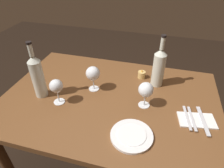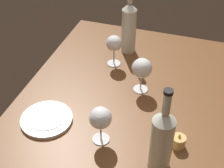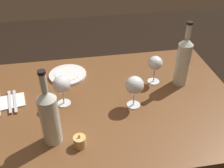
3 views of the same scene
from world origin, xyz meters
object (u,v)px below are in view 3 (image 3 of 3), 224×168
Objects in this scene: wine_glass_left at (135,86)px; wine_glass_centre at (155,64)px; wine_bottle at (183,61)px; folded_napkin at (5,103)px; wine_bottle_second at (49,116)px; dinner_plate at (68,75)px; wine_glass_right at (62,85)px; fork_inner at (10,101)px; votive_candle at (80,142)px; fork_outer at (15,101)px.

wine_glass_left is 1.04× the size of wine_glass_centre.
wine_glass_centre is 0.45× the size of wine_bottle.
folded_napkin is (0.78, 0.06, -0.11)m from wine_glass_centre.
wine_bottle_second is 0.50m from dinner_plate.
wine_bottle_second is 1.67× the size of folded_napkin.
wine_glass_right is at bearing 12.04° from wine_glass_centre.
dinner_plate is at bearing -146.14° from fork_inner.
folded_napkin is at bearing -10.90° from wine_glass_left.
votive_candle is (0.57, 0.35, -0.12)m from wine_bottle.
folded_napkin is (0.62, -0.12, -0.11)m from wine_glass_left.
wine_glass_left is at bearing 167.98° from wine_glass_right.
wine_bottle_second is 1.92× the size of fork_inner.
fork_outer is (0.73, 0.06, -0.10)m from wine_glass_centre.
fork_inner is at bearing -52.84° from wine_bottle_second.
fork_inner reaches higher than folded_napkin.
wine_glass_left is 0.42m from wine_bottle_second.
folded_napkin is 0.05m from fork_outer.
wine_bottle is at bearing -173.71° from wine_glass_right.
wine_glass_right is 0.24m from wine_bottle_second.
votive_candle is (0.43, 0.39, -0.09)m from wine_glass_centre.
wine_bottle reaches higher than fork_outer.
wine_bottle is at bearing -154.33° from wine_glass_left.
wine_bottle is 0.92m from folded_napkin.
votive_candle is 0.32× the size of dinner_plate.
dinner_plate is 1.02× the size of folded_napkin.
dinner_plate is at bearing -16.73° from wine_glass_centre.
wine_glass_right is 0.31m from folded_napkin.
fork_inner is (-0.03, 0.00, 0.01)m from folded_napkin.
wine_glass_left is 0.23m from wine_glass_centre.
wine_glass_right reaches higher than votive_candle.
wine_glass_left is 0.34m from wine_glass_right.
dinner_plate reaches higher than folded_napkin.
wine_glass_left reaches higher than fork_inner.
wine_glass_centre is 0.76× the size of folded_napkin.
wine_glass_right is 0.27m from dinner_plate.
wine_glass_right is 0.30m from votive_candle.
wine_glass_left is 0.80× the size of folded_napkin.
folded_napkin is 1.15× the size of fork_outer.
fork_inner is at bearing 180.00° from folded_napkin.
wine_glass_centre is at bearing -175.90° from folded_napkin.
votive_candle is at bearing 136.03° from folded_napkin.
wine_glass_right is at bearing -12.02° from wine_glass_left.
wine_bottle_second is at bearing 80.74° from dinner_plate.
folded_napkin is at bearing 0.00° from fork_inner.
wine_glass_right and wine_glass_centre have the same top height.
fork_inner is at bearing 4.24° from wine_glass_centre.
wine_glass_centre is at bearing -175.62° from fork_outer.
wine_glass_centre is at bearing -175.76° from fork_inner.
votive_candle is at bearing 101.36° from wine_glass_right.
dinner_plate is (0.31, -0.31, -0.11)m from wine_glass_left.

